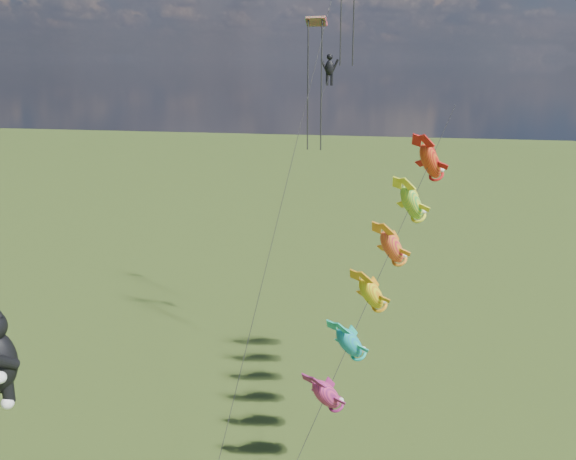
# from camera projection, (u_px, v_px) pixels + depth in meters

# --- Properties ---
(fish_windsock_rig) EXTENTS (7.70, 14.09, 17.10)m
(fish_windsock_rig) POSITION_uv_depth(u_px,v_px,m) (382.00, 270.00, 30.85)
(fish_windsock_rig) COLOR brown
(fish_windsock_rig) RESTS_ON ground
(parafoil_rig) EXTENTS (4.85, 17.19, 27.93)m
(parafoil_rig) POSITION_uv_depth(u_px,v_px,m) (329.00, 51.00, 35.50)
(parafoil_rig) COLOR brown
(parafoil_rig) RESTS_ON ground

